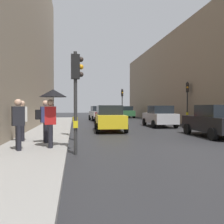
{
  "coord_description": "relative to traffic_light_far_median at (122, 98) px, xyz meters",
  "views": [
    {
      "loc": [
        -5.04,
        -8.43,
        1.65
      ],
      "look_at": [
        -1.8,
        11.86,
        1.21
      ],
      "focal_mm": 38.09,
      "sensor_mm": 36.0,
      "label": 1
    }
  ],
  "objects": [
    {
      "name": "ground_plane",
      "position": [
        -0.97,
        -21.01,
        -2.72
      ],
      "size": [
        120.0,
        120.0,
        0.0
      ],
      "primitive_type": "plane",
      "color": "#28282B"
    },
    {
      "name": "sidewalk_kerb",
      "position": [
        -7.55,
        -15.01,
        -2.64
      ],
      "size": [
        2.56,
        40.0,
        0.16
      ],
      "primitive_type": "cube",
      "color": "gray",
      "rests_on": "ground"
    },
    {
      "name": "traffic_light_mid_street",
      "position": [
        4.01,
        -9.5,
        -0.03
      ],
      "size": [
        0.34,
        0.45,
        3.91
      ],
      "color": "#2D2D2D",
      "rests_on": "ground"
    },
    {
      "name": "pedestrian_with_grey_backpack",
      "position": [
        -7.24,
        -19.25,
        -1.56
      ],
      "size": [
        0.65,
        0.44,
        1.77
      ],
      "color": "black",
      "rests_on": "sidewalk_kerb"
    },
    {
      "name": "car_white_compact",
      "position": [
        -3.09,
        -0.86,
        -1.85
      ],
      "size": [
        2.25,
        4.32,
        1.76
      ],
      "color": "silver",
      "rests_on": "ground"
    },
    {
      "name": "building_facade_right",
      "position": [
        10.32,
        -3.89,
        2.15
      ],
      "size": [
        12.0,
        35.96,
        9.75
      ],
      "primitive_type": "cube",
      "color": "gray",
      "rests_on": "ground"
    },
    {
      "name": "traffic_light_near_right",
      "position": [
        -5.95,
        -17.69,
        0.01
      ],
      "size": [
        0.44,
        0.38,
        3.97
      ],
      "color": "#2D2D2D",
      "rests_on": "ground"
    },
    {
      "name": "pedestrian_with_black_backpack",
      "position": [
        -8.3,
        -18.58,
        -1.56
      ],
      "size": [
        0.64,
        0.4,
        1.77
      ],
      "color": "black",
      "rests_on": "sidewalk_kerb"
    },
    {
      "name": "traffic_light_near_left",
      "position": [
        -5.94,
        -21.13,
        -0.27
      ],
      "size": [
        0.43,
        0.25,
        3.56
      ],
      "color": "#2D2D2D",
      "rests_on": "ground"
    },
    {
      "name": "car_dark_suv",
      "position": [
        1.63,
        -17.45,
        -1.85
      ],
      "size": [
        2.06,
        4.22,
        1.76
      ],
      "color": "black",
      "rests_on": "ground"
    },
    {
      "name": "car_silver_hatchback",
      "position": [
        1.02,
        -10.54,
        -1.85
      ],
      "size": [
        2.11,
        4.25,
        1.76
      ],
      "color": "#BCBCC1",
      "rests_on": "ground"
    },
    {
      "name": "car_green_estate",
      "position": [
        1.74,
        5.75,
        -1.85
      ],
      "size": [
        2.16,
        4.27,
        1.76
      ],
      "color": "#2D6038",
      "rests_on": "ground"
    },
    {
      "name": "pedestrian_in_dark_coat",
      "position": [
        -7.91,
        -20.89,
        -1.59
      ],
      "size": [
        0.47,
        0.39,
        1.77
      ],
      "color": "black",
      "rests_on": "sidewalk_kerb"
    },
    {
      "name": "pedestrian_with_umbrella",
      "position": [
        -6.8,
        -20.51,
        -0.88
      ],
      "size": [
        1.0,
        1.0,
        2.14
      ],
      "color": "black",
      "rests_on": "sidewalk_kerb"
    },
    {
      "name": "car_yellow_taxi",
      "position": [
        -3.6,
        -13.39,
        -1.85
      ],
      "size": [
        2.2,
        4.29,
        1.76
      ],
      "color": "yellow",
      "rests_on": "ground"
    },
    {
      "name": "traffic_light_far_median",
      "position": [
        0.0,
        0.0,
        0.0
      ],
      "size": [
        0.25,
        0.44,
        3.95
      ],
      "color": "#2D2D2D",
      "rests_on": "ground"
    },
    {
      "name": "car_red_sedan",
      "position": [
        -2.96,
        -6.28,
        -1.85
      ],
      "size": [
        2.05,
        4.21,
        1.76
      ],
      "color": "red",
      "rests_on": "ground"
    }
  ]
}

